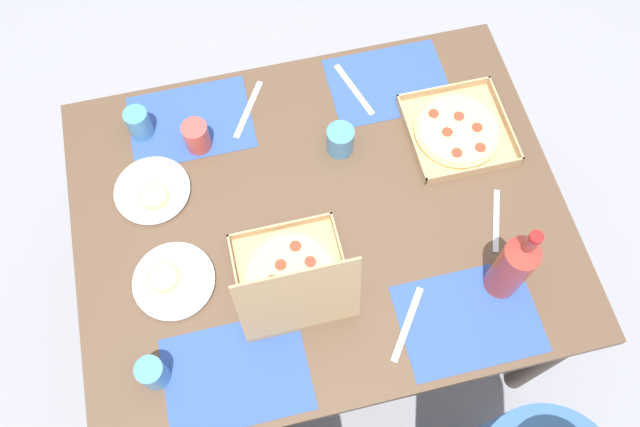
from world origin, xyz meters
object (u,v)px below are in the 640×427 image
object	(u,v)px
pizza_box_edge_far	(293,281)
cup_spare	(340,140)
soda_bottle	(513,266)
cup_dark	(153,373)
plate_near_right	(173,281)
cup_red	(139,123)
pizza_box_center	(458,130)
cup_clear_right	(197,136)
plate_far_right	(153,192)

from	to	relation	value
pizza_box_edge_far	cup_spare	distance (m)	0.45
soda_bottle	cup_dark	bearing A→B (deg)	2.16
pizza_box_edge_far	cup_dark	size ratio (longest dim) A/B	3.41
plate_near_right	cup_spare	bearing A→B (deg)	-150.71
soda_bottle	cup_red	distance (m)	1.11
pizza_box_center	cup_clear_right	world-z (taller)	cup_clear_right
soda_bottle	cup_clear_right	bearing A→B (deg)	-40.35
cup_red	cup_dark	size ratio (longest dim) A/B	1.02
cup_spare	cup_red	xyz separation A→B (m)	(0.55, -0.19, 0.00)
cup_red	plate_far_right	bearing A→B (deg)	91.32
cup_spare	plate_near_right	bearing A→B (deg)	29.29
plate_far_right	cup_clear_right	xyz separation A→B (m)	(-0.15, -0.13, 0.04)
cup_red	pizza_box_center	bearing A→B (deg)	166.56
pizza_box_edge_far	cup_spare	bearing A→B (deg)	-119.98
cup_spare	cup_red	world-z (taller)	cup_red
pizza_box_center	cup_spare	world-z (taller)	cup_spare
pizza_box_edge_far	plate_near_right	world-z (taller)	pizza_box_edge_far
pizza_box_center	cup_clear_right	bearing A→B (deg)	-10.15
cup_red	cup_dark	distance (m)	0.72
cup_spare	soda_bottle	bearing A→B (deg)	122.08
plate_near_right	cup_spare	xyz separation A→B (m)	(-0.53, -0.30, 0.03)
cup_spare	cup_clear_right	xyz separation A→B (m)	(0.40, -0.10, 0.00)
pizza_box_edge_far	cup_red	size ratio (longest dim) A/B	3.34
cup_spare	cup_clear_right	bearing A→B (deg)	-14.73
plate_near_right	pizza_box_center	bearing A→B (deg)	-163.07
cup_dark	cup_clear_right	bearing A→B (deg)	-107.91
plate_far_right	cup_clear_right	size ratio (longest dim) A/B	2.23
cup_spare	cup_dark	distance (m)	0.81
cup_spare	cup_red	bearing A→B (deg)	-18.65
plate_far_right	cup_spare	distance (m)	0.55
plate_far_right	cup_dark	distance (m)	0.52
pizza_box_center	pizza_box_edge_far	world-z (taller)	pizza_box_edge_far
pizza_box_center	cup_dark	xyz separation A→B (m)	(0.96, 0.51, 0.04)
pizza_box_center	cup_red	distance (m)	0.93
cup_clear_right	plate_near_right	bearing A→B (deg)	71.86
pizza_box_edge_far	cup_dark	world-z (taller)	pizza_box_edge_far
cup_dark	pizza_box_center	bearing A→B (deg)	-152.12
cup_dark	cup_red	bearing A→B (deg)	-94.04
soda_bottle	cup_dark	distance (m)	0.92
plate_far_right	soda_bottle	xyz separation A→B (m)	(-0.86, 0.48, 0.12)
pizza_box_center	cup_red	world-z (taller)	cup_red
plate_near_right	cup_dark	world-z (taller)	cup_dark
plate_far_right	plate_near_right	xyz separation A→B (m)	(-0.02, 0.28, 0.00)
plate_far_right	cup_dark	world-z (taller)	cup_dark
soda_bottle	plate_far_right	bearing A→B (deg)	-29.04
plate_far_right	cup_spare	xyz separation A→B (m)	(-0.55, -0.02, 0.03)
soda_bottle	pizza_box_edge_far	bearing A→B (deg)	-12.04
pizza_box_center	cup_dark	size ratio (longest dim) A/B	3.08
cup_spare	plate_far_right	bearing A→B (deg)	2.20
plate_far_right	cup_red	distance (m)	0.21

